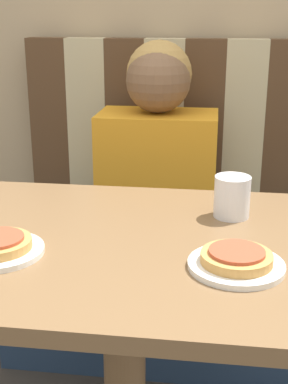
{
  "coord_description": "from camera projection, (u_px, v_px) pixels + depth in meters",
  "views": [
    {
      "loc": [
        0.19,
        -1.06,
        1.19
      ],
      "look_at": [
        0.0,
        0.35,
        0.7
      ],
      "focal_mm": 50.0,
      "sensor_mm": 36.0,
      "label": 1
    }
  ],
  "objects": [
    {
      "name": "booth_backrest",
      "position": [
        164.0,
        127.0,
        2.02
      ],
      "size": [
        1.03,
        0.07,
        0.65
      ],
      "color": "#4C331E",
      "rests_on": "booth_seat"
    },
    {
      "name": "booth_seat",
      "position": [
        156.0,
        285.0,
        1.98
      ],
      "size": [
        1.03,
        0.53,
        0.44
      ],
      "color": "navy",
      "rests_on": "ground_plane"
    },
    {
      "name": "dining_table",
      "position": [
        123.0,
        280.0,
        1.2
      ],
      "size": [
        0.86,
        0.73,
        0.71
      ],
      "color": "brown",
      "rests_on": "ground_plane"
    },
    {
      "name": "drinking_cup",
      "position": [
        232.0,
        197.0,
        1.28
      ],
      "size": [
        0.09,
        0.09,
        0.1
      ],
      "color": "silver",
      "rests_on": "dining_table"
    },
    {
      "name": "person",
      "position": [
        158.0,
        143.0,
        1.81
      ],
      "size": [
        0.4,
        0.26,
        0.65
      ],
      "color": "orange",
      "rests_on": "booth_seat"
    },
    {
      "name": "plate_right",
      "position": [
        236.0,
        265.0,
        1.04
      ],
      "size": [
        0.19,
        0.19,
        0.01
      ],
      "color": "white",
      "rests_on": "dining_table"
    },
    {
      "name": "pizza_right",
      "position": [
        237.0,
        257.0,
        1.03
      ],
      "size": [
        0.14,
        0.14,
        0.03
      ],
      "color": "#C68E47",
      "rests_on": "plate_right"
    }
  ]
}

